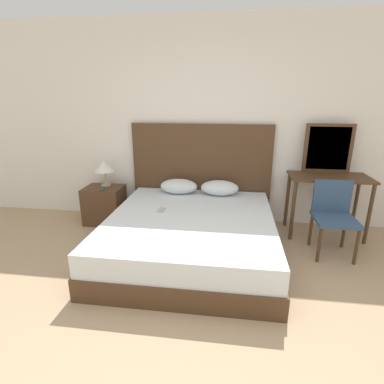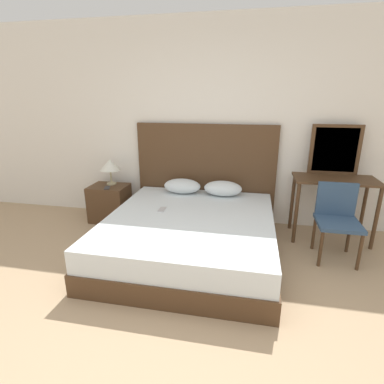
# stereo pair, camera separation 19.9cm
# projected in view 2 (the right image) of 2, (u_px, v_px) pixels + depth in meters

# --- Properties ---
(ground_plane) EXTENTS (16.00, 16.00, 0.00)m
(ground_plane) POSITION_uv_depth(u_px,v_px,m) (163.00, 358.00, 2.07)
(ground_plane) COLOR tan
(wall_back) EXTENTS (10.00, 0.06, 2.70)m
(wall_back) POSITION_uv_depth(u_px,v_px,m) (215.00, 125.00, 4.03)
(wall_back) COLOR white
(wall_back) RESTS_ON ground_plane
(bed) EXTENTS (1.83, 2.00, 0.46)m
(bed) POSITION_uv_depth(u_px,v_px,m) (190.00, 235.00, 3.37)
(bed) COLOR #4C331E
(bed) RESTS_ON ground_plane
(headboard) EXTENTS (1.93, 0.05, 1.37)m
(headboard) POSITION_uv_depth(u_px,v_px,m) (205.00, 174.00, 4.19)
(headboard) COLOR #4C331E
(headboard) RESTS_ON ground_plane
(pillow_left) EXTENTS (0.50, 0.31, 0.20)m
(pillow_left) POSITION_uv_depth(u_px,v_px,m) (182.00, 186.00, 4.07)
(pillow_left) COLOR silver
(pillow_left) RESTS_ON bed
(pillow_right) EXTENTS (0.50, 0.31, 0.20)m
(pillow_right) POSITION_uv_depth(u_px,v_px,m) (223.00, 188.00, 3.96)
(pillow_right) COLOR silver
(pillow_right) RESTS_ON bed
(phone_on_bed) EXTENTS (0.07, 0.15, 0.01)m
(phone_on_bed) POSITION_uv_depth(u_px,v_px,m) (162.00, 209.00, 3.48)
(phone_on_bed) COLOR #B7B7BC
(phone_on_bed) RESTS_ON bed
(nightstand) EXTENTS (0.52, 0.41, 0.51)m
(nightstand) POSITION_uv_depth(u_px,v_px,m) (110.00, 203.00, 4.29)
(nightstand) COLOR #4C331E
(nightstand) RESTS_ON ground_plane
(table_lamp) EXTENTS (0.28, 0.28, 0.36)m
(table_lamp) POSITION_uv_depth(u_px,v_px,m) (110.00, 165.00, 4.21)
(table_lamp) COLOR tan
(table_lamp) RESTS_ON nightstand
(phone_on_nightstand) EXTENTS (0.11, 0.16, 0.01)m
(phone_on_nightstand) POSITION_uv_depth(u_px,v_px,m) (107.00, 188.00, 4.11)
(phone_on_nightstand) COLOR #232328
(phone_on_nightstand) RESTS_ON nightstand
(vanity_desk) EXTENTS (0.96, 0.50, 0.78)m
(vanity_desk) POSITION_uv_depth(u_px,v_px,m) (334.00, 190.00, 3.62)
(vanity_desk) COLOR #4C331E
(vanity_desk) RESTS_ON ground_plane
(vanity_mirror) EXTENTS (0.59, 0.03, 0.61)m
(vanity_mirror) POSITION_uv_depth(u_px,v_px,m) (335.00, 150.00, 3.69)
(vanity_mirror) COLOR #4C331E
(vanity_mirror) RESTS_ON vanity_desk
(chair) EXTENTS (0.44, 0.45, 0.82)m
(chair) POSITION_uv_depth(u_px,v_px,m) (337.00, 216.00, 3.26)
(chair) COLOR #334C6B
(chair) RESTS_ON ground_plane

